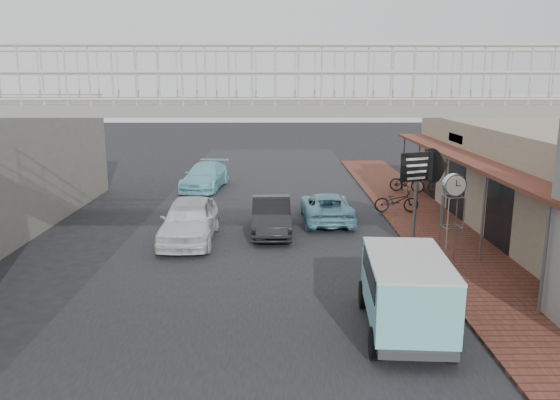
{
  "coord_description": "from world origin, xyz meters",
  "views": [
    {
      "loc": [
        0.47,
        -15.46,
        5.7
      ],
      "look_at": [
        0.57,
        2.24,
        1.8
      ],
      "focal_mm": 35.0,
      "sensor_mm": 36.0,
      "label": 1
    }
  ],
  "objects_px": {
    "angkot_van": "(405,284)",
    "motorcycle_far": "(407,182)",
    "dark_sedan": "(271,216)",
    "motorcycle_near": "(396,201)",
    "street_clock": "(454,189)",
    "angkot_curb": "(326,207)",
    "white_hatchback": "(189,220)",
    "angkot_far": "(205,176)",
    "arrow_sign": "(438,167)"
  },
  "relations": [
    {
      "from": "motorcycle_near",
      "to": "angkot_far",
      "type": "bearing_deg",
      "value": 57.59
    },
    {
      "from": "street_clock",
      "to": "angkot_far",
      "type": "bearing_deg",
      "value": 119.71
    },
    {
      "from": "dark_sedan",
      "to": "angkot_van",
      "type": "distance_m",
      "value": 9.0
    },
    {
      "from": "angkot_curb",
      "to": "angkot_van",
      "type": "height_order",
      "value": "angkot_van"
    },
    {
      "from": "white_hatchback",
      "to": "street_clock",
      "type": "xyz_separation_m",
      "value": [
        8.55,
        -2.77,
        1.66
      ]
    },
    {
      "from": "angkot_curb",
      "to": "motorcycle_near",
      "type": "relative_size",
      "value": 2.24
    },
    {
      "from": "dark_sedan",
      "to": "motorcycle_near",
      "type": "bearing_deg",
      "value": 27.4
    },
    {
      "from": "street_clock",
      "to": "arrow_sign",
      "type": "height_order",
      "value": "arrow_sign"
    },
    {
      "from": "angkot_far",
      "to": "motorcycle_far",
      "type": "xyz_separation_m",
      "value": [
        10.46,
        -1.43,
        -0.05
      ]
    },
    {
      "from": "dark_sedan",
      "to": "street_clock",
      "type": "bearing_deg",
      "value": -35.22
    },
    {
      "from": "white_hatchback",
      "to": "angkot_van",
      "type": "height_order",
      "value": "angkot_van"
    },
    {
      "from": "dark_sedan",
      "to": "angkot_curb",
      "type": "distance_m",
      "value": 2.86
    },
    {
      "from": "angkot_van",
      "to": "arrow_sign",
      "type": "distance_m",
      "value": 7.51
    },
    {
      "from": "angkot_curb",
      "to": "street_clock",
      "type": "bearing_deg",
      "value": 120.05
    },
    {
      "from": "angkot_van",
      "to": "motorcycle_far",
      "type": "bearing_deg",
      "value": 80.5
    },
    {
      "from": "dark_sedan",
      "to": "street_clock",
      "type": "relative_size",
      "value": 1.44
    },
    {
      "from": "white_hatchback",
      "to": "dark_sedan",
      "type": "relative_size",
      "value": 1.13
    },
    {
      "from": "white_hatchback",
      "to": "angkot_curb",
      "type": "distance_m",
      "value": 5.9
    },
    {
      "from": "dark_sedan",
      "to": "arrow_sign",
      "type": "bearing_deg",
      "value": -16.54
    },
    {
      "from": "white_hatchback",
      "to": "motorcycle_near",
      "type": "bearing_deg",
      "value": 24.83
    },
    {
      "from": "angkot_curb",
      "to": "white_hatchback",
      "type": "bearing_deg",
      "value": 27.11
    },
    {
      "from": "motorcycle_near",
      "to": "street_clock",
      "type": "relative_size",
      "value": 0.67
    },
    {
      "from": "angkot_van",
      "to": "street_clock",
      "type": "bearing_deg",
      "value": 65.59
    },
    {
      "from": "white_hatchback",
      "to": "arrow_sign",
      "type": "relative_size",
      "value": 1.38
    },
    {
      "from": "angkot_van",
      "to": "motorcycle_far",
      "type": "height_order",
      "value": "angkot_van"
    },
    {
      "from": "dark_sedan",
      "to": "motorcycle_far",
      "type": "distance_m",
      "value": 9.97
    },
    {
      "from": "motorcycle_far",
      "to": "street_clock",
      "type": "bearing_deg",
      "value": -162.29
    },
    {
      "from": "dark_sedan",
      "to": "arrow_sign",
      "type": "relative_size",
      "value": 1.22
    },
    {
      "from": "angkot_far",
      "to": "angkot_van",
      "type": "height_order",
      "value": "angkot_van"
    },
    {
      "from": "dark_sedan",
      "to": "arrow_sign",
      "type": "xyz_separation_m",
      "value": [
        5.72,
        -1.57,
        2.13
      ]
    },
    {
      "from": "white_hatchback",
      "to": "angkot_van",
      "type": "distance_m",
      "value": 9.58
    },
    {
      "from": "white_hatchback",
      "to": "street_clock",
      "type": "height_order",
      "value": "street_clock"
    },
    {
      "from": "dark_sedan",
      "to": "angkot_curb",
      "type": "relative_size",
      "value": 0.96
    },
    {
      "from": "arrow_sign",
      "to": "street_clock",
      "type": "bearing_deg",
      "value": -114.2
    },
    {
      "from": "angkot_van",
      "to": "motorcycle_far",
      "type": "xyz_separation_m",
      "value": [
        3.72,
        15.68,
        -0.57
      ]
    },
    {
      "from": "motorcycle_near",
      "to": "motorcycle_far",
      "type": "distance_m",
      "value": 4.57
    },
    {
      "from": "angkot_far",
      "to": "angkot_van",
      "type": "distance_m",
      "value": 18.4
    },
    {
      "from": "white_hatchback",
      "to": "angkot_far",
      "type": "xyz_separation_m",
      "value": [
        -0.68,
        9.71,
        -0.11
      ]
    },
    {
      "from": "dark_sedan",
      "to": "angkot_van",
      "type": "relative_size",
      "value": 1.03
    },
    {
      "from": "white_hatchback",
      "to": "motorcycle_near",
      "type": "distance_m",
      "value": 9.22
    },
    {
      "from": "white_hatchback",
      "to": "angkot_far",
      "type": "bearing_deg",
      "value": 93.44
    },
    {
      "from": "angkot_curb",
      "to": "street_clock",
      "type": "xyz_separation_m",
      "value": [
        3.36,
        -5.56,
        1.86
      ]
    },
    {
      "from": "angkot_van",
      "to": "angkot_far",
      "type": "bearing_deg",
      "value": 115.36
    },
    {
      "from": "angkot_far",
      "to": "angkot_van",
      "type": "xyz_separation_m",
      "value": [
        6.74,
        -17.11,
        0.52
      ]
    },
    {
      "from": "dark_sedan",
      "to": "motorcycle_near",
      "type": "height_order",
      "value": "dark_sedan"
    },
    {
      "from": "street_clock",
      "to": "motorcycle_far",
      "type": "bearing_deg",
      "value": 76.85
    },
    {
      "from": "street_clock",
      "to": "white_hatchback",
      "type": "bearing_deg",
      "value": 155.28
    },
    {
      "from": "arrow_sign",
      "to": "angkot_curb",
      "type": "bearing_deg",
      "value": 114.96
    },
    {
      "from": "arrow_sign",
      "to": "dark_sedan",
      "type": "bearing_deg",
      "value": 143.41
    },
    {
      "from": "motorcycle_near",
      "to": "motorcycle_far",
      "type": "height_order",
      "value": "motorcycle_far"
    }
  ]
}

